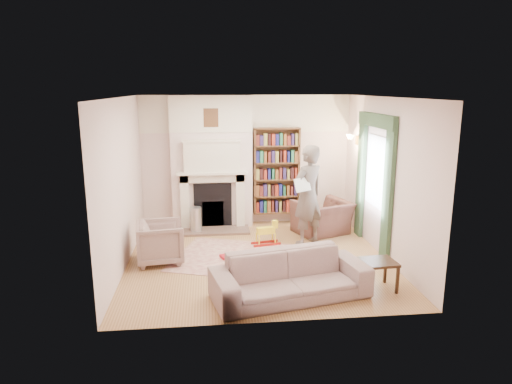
{
  "coord_description": "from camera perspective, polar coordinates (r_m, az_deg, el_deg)",
  "views": [
    {
      "loc": [
        -0.84,
        -7.56,
        2.96
      ],
      "look_at": [
        0.0,
        0.25,
        1.15
      ],
      "focal_mm": 32.0,
      "sensor_mm": 36.0,
      "label": 1
    }
  ],
  "objects": [
    {
      "name": "newspaper",
      "position": [
        8.4,
        5.83,
        0.92
      ],
      "size": [
        0.36,
        0.28,
        0.24
      ],
      "primitive_type": "cube",
      "rotation": [
        -0.35,
        0.0,
        0.57
      ],
      "color": "silver",
      "rests_on": "man_reading"
    },
    {
      "name": "window",
      "position": [
        8.66,
        14.77,
        2.51
      ],
      "size": [
        0.02,
        0.9,
        1.3
      ],
      "primitive_type": "cube",
      "color": "silver",
      "rests_on": "wall_right"
    },
    {
      "name": "ceiling",
      "position": [
        7.61,
        0.21,
        11.77
      ],
      "size": [
        4.5,
        4.5,
        0.0
      ],
      "primitive_type": "plane",
      "rotation": [
        3.14,
        0.0,
        0.0
      ],
      "color": "white",
      "rests_on": "wall_back"
    },
    {
      "name": "bookcase",
      "position": [
        9.95,
        2.57,
        2.64
      ],
      "size": [
        1.0,
        0.24,
        1.85
      ],
      "primitive_type": "cube",
      "color": "brown",
      "rests_on": "floor"
    },
    {
      "name": "armchair_left",
      "position": [
        8.06,
        -11.85,
        -6.15
      ],
      "size": [
        0.88,
        0.86,
        0.71
      ],
      "primitive_type": "imported",
      "rotation": [
        0.0,
        0.0,
        1.7
      ],
      "color": "#B7A597",
      "rests_on": "floor"
    },
    {
      "name": "curtain_right",
      "position": [
        9.34,
        12.97,
        1.79
      ],
      "size": [
        0.07,
        0.32,
        2.4
      ],
      "primitive_type": "cube",
      "color": "#314C33",
      "rests_on": "floor"
    },
    {
      "name": "paraffin_heater",
      "position": [
        9.52,
        -7.53,
        -3.52
      ],
      "size": [
        0.31,
        0.31,
        0.55
      ],
      "primitive_type": "cylinder",
      "rotation": [
        0.0,
        0.0,
        0.39
      ],
      "color": "#B6BABF",
      "rests_on": "floor"
    },
    {
      "name": "board_game",
      "position": [
        8.01,
        -0.21,
        -8.5
      ],
      "size": [
        0.43,
        0.43,
        0.03
      ],
      "primitive_type": "cube",
      "rotation": [
        0.0,
        0.0,
        0.11
      ],
      "color": "gold",
      "rests_on": "rug"
    },
    {
      "name": "wall_sconce",
      "position": [
        9.56,
        11.44,
        6.36
      ],
      "size": [
        0.2,
        0.24,
        0.24
      ],
      "primitive_type": null,
      "color": "gold",
      "rests_on": "wall_right"
    },
    {
      "name": "man_reading",
      "position": [
        8.68,
        6.49,
        -0.43
      ],
      "size": [
        0.84,
        0.76,
        1.92
      ],
      "primitive_type": "imported",
      "rotation": [
        0.0,
        0.0,
        3.71
      ],
      "color": "#5D514A",
      "rests_on": "floor"
    },
    {
      "name": "wall_back",
      "position": [
        9.97,
        -1.23,
        3.98
      ],
      "size": [
        4.5,
        0.0,
        4.5
      ],
      "primitive_type": "plane",
      "rotation": [
        1.57,
        0.0,
        0.0
      ],
      "color": "#F3DBD2",
      "rests_on": "floor"
    },
    {
      "name": "fireplace",
      "position": [
        9.74,
        -5.54,
        3.62
      ],
      "size": [
        1.7,
        0.58,
        2.8
      ],
      "color": "#F3DBD2",
      "rests_on": "floor"
    },
    {
      "name": "wall_front",
      "position": [
        5.6,
        2.74,
        -3.24
      ],
      "size": [
        4.5,
        0.0,
        4.5
      ],
      "primitive_type": "plane",
      "rotation": [
        -1.57,
        0.0,
        0.0
      ],
      "color": "#F3DBD2",
      "rests_on": "floor"
    },
    {
      "name": "wall_left",
      "position": [
        7.85,
        -16.37,
        0.98
      ],
      "size": [
        0.0,
        4.5,
        4.5
      ],
      "primitive_type": "plane",
      "rotation": [
        1.57,
        0.0,
        1.57
      ],
      "color": "#F3DBD2",
      "rests_on": "floor"
    },
    {
      "name": "rug",
      "position": [
        8.17,
        -1.76,
        -8.23
      ],
      "size": [
        2.76,
        2.42,
        0.01
      ],
      "primitive_type": "cube",
      "rotation": [
        0.0,
        0.0,
        -0.32
      ],
      "color": "beige",
      "rests_on": "floor"
    },
    {
      "name": "rocking_horse",
      "position": [
        8.74,
        1.24,
        -5.17
      ],
      "size": [
        0.57,
        0.32,
        0.47
      ],
      "primitive_type": null,
      "rotation": [
        0.0,
        0.0,
        0.2
      ],
      "color": "yellow",
      "rests_on": "rug"
    },
    {
      "name": "armchair_reading",
      "position": [
        9.5,
        8.27,
        -3.16
      ],
      "size": [
        1.3,
        1.23,
        0.68
      ],
      "primitive_type": "imported",
      "rotation": [
        0.0,
        0.0,
        3.51
      ],
      "color": "#4A2727",
      "rests_on": "floor"
    },
    {
      "name": "curtain_left",
      "position": [
        8.06,
        16.17,
        -0.15
      ],
      "size": [
        0.07,
        0.32,
        2.4
      ],
      "primitive_type": "cube",
      "color": "#314C33",
      "rests_on": "floor"
    },
    {
      "name": "comic_annuals",
      "position": [
        7.72,
        1.61,
        -9.41
      ],
      "size": [
        0.62,
        0.61,
        0.02
      ],
      "color": "red",
      "rests_on": "rug"
    },
    {
      "name": "game_box_lid",
      "position": [
        8.17,
        -3.36,
        -8.0
      ],
      "size": [
        0.35,
        0.29,
        0.05
      ],
      "primitive_type": "cube",
      "rotation": [
        0.0,
        0.0,
        0.37
      ],
      "color": "red",
      "rests_on": "rug"
    },
    {
      "name": "coffee_table",
      "position": [
        7.11,
        14.21,
        -10.08
      ],
      "size": [
        0.73,
        0.51,
        0.45
      ],
      "primitive_type": null,
      "rotation": [
        0.0,
        0.0,
        0.08
      ],
      "color": "#382113",
      "rests_on": "floor"
    },
    {
      "name": "sofa",
      "position": [
        6.64,
        4.31,
        -10.45
      ],
      "size": [
        2.37,
        1.33,
        0.65
      ],
      "primitive_type": "imported",
      "rotation": [
        0.0,
        0.0,
        0.22
      ],
      "color": "#AE9F8F",
      "rests_on": "floor"
    },
    {
      "name": "floor",
      "position": [
        8.16,
        0.19,
        -8.29
      ],
      "size": [
        4.5,
        4.5,
        0.0
      ],
      "primitive_type": "plane",
      "color": "#91623A",
      "rests_on": "ground"
    },
    {
      "name": "pelmet",
      "position": [
        8.53,
        14.84,
        8.66
      ],
      "size": [
        0.09,
        1.7,
        0.24
      ],
      "primitive_type": "cube",
      "color": "#314C33",
      "rests_on": "wall_right"
    },
    {
      "name": "wall_right",
      "position": [
        8.31,
        15.81,
        1.67
      ],
      "size": [
        0.0,
        4.5,
        4.5
      ],
      "primitive_type": "plane",
      "rotation": [
        1.57,
        0.0,
        -1.57
      ],
      "color": "#F3DBD2",
      "rests_on": "floor"
    }
  ]
}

